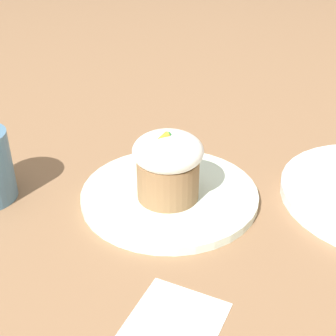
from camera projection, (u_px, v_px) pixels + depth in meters
The scene contains 5 objects.
ground_plane at pixel (170, 198), 0.65m from camera, with size 4.00×4.00×0.00m, color #846042.
dessert_plate at pixel (170, 194), 0.65m from camera, with size 0.24×0.24×0.01m.
carrot_cake at pixel (168, 164), 0.61m from camera, with size 0.09×0.09×0.10m.
spoon at pixel (176, 181), 0.66m from camera, with size 0.06×0.13×0.01m.
paper_napkin at pixel (172, 326), 0.46m from camera, with size 0.13×0.13×0.00m.
Camera 1 is at (0.33, 0.43, 0.37)m, focal length 50.00 mm.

